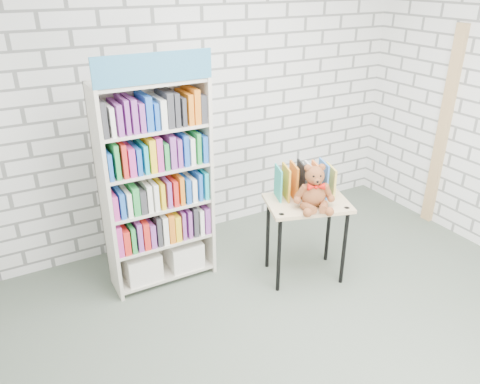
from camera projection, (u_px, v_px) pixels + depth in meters
ground at (322, 339)px, 3.57m from camera, size 4.50×4.50×0.00m
room_shell at (344, 110)px, 2.81m from camera, size 4.52×4.02×2.81m
bookshelf at (157, 185)px, 3.91m from camera, size 0.90×0.35×2.02m
display_table at (307, 212)px, 4.06m from camera, size 0.81×0.67×0.75m
table_books at (304, 181)px, 4.05m from camera, size 0.53×0.35×0.29m
teddy_bear at (314, 191)px, 3.85m from camera, size 0.35×0.34×0.38m
door_trim at (443, 130)px, 4.85m from camera, size 0.05×0.12×2.10m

